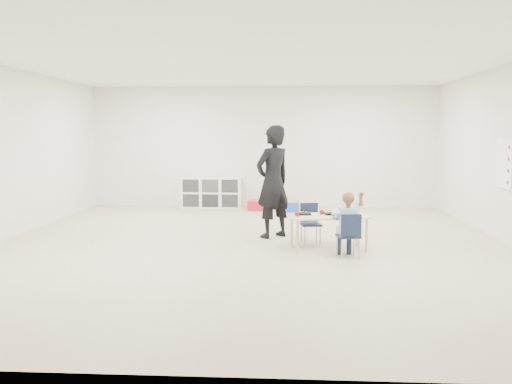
# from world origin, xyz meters

# --- Properties ---
(room) EXTENTS (9.00, 9.02, 2.80)m
(room) POSITION_xyz_m (0.00, 0.00, 1.40)
(room) COLOR #C4B397
(room) RESTS_ON ground
(table) EXTENTS (1.22, 0.76, 0.52)m
(table) POSITION_xyz_m (1.18, -0.22, 0.26)
(table) COLOR beige
(table) RESTS_ON ground
(chair_near) EXTENTS (0.35, 0.33, 0.62)m
(chair_near) POSITION_xyz_m (1.42, -0.69, 0.31)
(chair_near) COLOR #111C33
(chair_near) RESTS_ON ground
(chair_far) EXTENTS (0.35, 0.33, 0.62)m
(chair_far) POSITION_xyz_m (0.94, 0.25, 0.31)
(chair_far) COLOR #111C33
(chair_far) RESTS_ON ground
(child) EXTENTS (0.48, 0.48, 0.98)m
(child) POSITION_xyz_m (1.42, -0.69, 0.49)
(child) COLOR #9FB6D8
(child) RESTS_ON chair_near
(lunch_tray_near) EXTENTS (0.25, 0.20, 0.03)m
(lunch_tray_near) POSITION_xyz_m (1.24, -0.17, 0.54)
(lunch_tray_near) COLOR black
(lunch_tray_near) RESTS_ON table
(lunch_tray_far) EXTENTS (0.25, 0.20, 0.03)m
(lunch_tray_far) POSITION_xyz_m (0.80, -0.22, 0.54)
(lunch_tray_far) COLOR black
(lunch_tray_far) RESTS_ON table
(milk_carton) EXTENTS (0.08, 0.08, 0.10)m
(milk_carton) POSITION_xyz_m (1.26, -0.35, 0.57)
(milk_carton) COLOR white
(milk_carton) RESTS_ON table
(bread_roll) EXTENTS (0.09, 0.09, 0.07)m
(bread_roll) POSITION_xyz_m (1.49, -0.28, 0.55)
(bread_roll) COLOR tan
(bread_roll) RESTS_ON table
(apple_near) EXTENTS (0.07, 0.07, 0.07)m
(apple_near) POSITION_xyz_m (1.08, -0.17, 0.56)
(apple_near) COLOR maroon
(apple_near) RESTS_ON table
(apple_far) EXTENTS (0.07, 0.07, 0.07)m
(apple_far) POSITION_xyz_m (0.71, -0.38, 0.56)
(apple_far) COLOR maroon
(apple_far) RESTS_ON table
(cubby_shelf) EXTENTS (1.40, 0.40, 0.70)m
(cubby_shelf) POSITION_xyz_m (-1.20, 4.28, 0.35)
(cubby_shelf) COLOR white
(cubby_shelf) RESTS_ON ground
(rules_poster) EXTENTS (0.02, 0.60, 0.80)m
(rules_poster) POSITION_xyz_m (3.98, 0.60, 1.25)
(rules_poster) COLOR white
(rules_poster) RESTS_ON room
(adult) EXTENTS (0.79, 0.78, 1.85)m
(adult) POSITION_xyz_m (0.33, 0.72, 0.92)
(adult) COLOR black
(adult) RESTS_ON ground
(bin_red) EXTENTS (0.43, 0.51, 0.22)m
(bin_red) POSITION_xyz_m (-0.11, 3.91, 0.11)
(bin_red) COLOR red
(bin_red) RESTS_ON ground
(bin_yellow) EXTENTS (0.43, 0.50, 0.22)m
(bin_yellow) POSITION_xyz_m (0.62, 3.90, 0.11)
(bin_yellow) COLOR yellow
(bin_yellow) RESTS_ON ground
(bin_blue) EXTENTS (0.38, 0.47, 0.21)m
(bin_blue) POSITION_xyz_m (0.66, 3.74, 0.11)
(bin_blue) COLOR blue
(bin_blue) RESTS_ON ground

